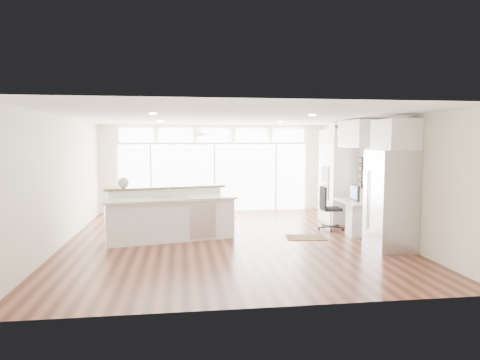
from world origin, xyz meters
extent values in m
cube|color=#462015|center=(0.00, 0.00, -0.01)|extent=(7.00, 8.00, 0.02)
cube|color=white|center=(0.00, 0.00, 2.70)|extent=(7.00, 8.00, 0.02)
cube|color=#EEE7CE|center=(0.00, 4.00, 1.35)|extent=(7.00, 0.04, 2.70)
cube|color=#EEE7CE|center=(0.00, -4.00, 1.35)|extent=(7.00, 0.04, 2.70)
cube|color=#EEE7CE|center=(-3.50, 0.00, 1.35)|extent=(0.04, 8.00, 2.70)
cube|color=#EEE7CE|center=(3.50, 0.00, 1.35)|extent=(0.04, 8.00, 2.70)
cube|color=white|center=(0.00, 3.94, 1.05)|extent=(5.80, 0.06, 2.08)
cube|color=white|center=(0.00, 3.94, 2.38)|extent=(5.90, 0.06, 0.40)
cube|color=white|center=(3.46, 0.30, 1.55)|extent=(0.04, 0.85, 0.85)
cube|color=white|center=(-0.50, 2.80, 2.48)|extent=(1.16, 1.16, 0.32)
cube|color=white|center=(0.00, 0.20, 2.68)|extent=(3.40, 3.00, 0.02)
cube|color=white|center=(3.17, 1.80, 1.25)|extent=(0.64, 1.20, 2.50)
cube|color=white|center=(3.13, 0.30, 0.38)|extent=(0.72, 1.30, 0.76)
cube|color=white|center=(3.17, 0.30, 2.35)|extent=(0.64, 1.30, 0.64)
cube|color=#BBBBC0|center=(3.11, -1.35, 1.00)|extent=(0.76, 0.90, 2.00)
cube|color=white|center=(3.17, -1.35, 2.30)|extent=(0.64, 0.90, 0.60)
cube|color=black|center=(3.46, 0.92, 1.40)|extent=(0.06, 0.22, 0.80)
cube|color=white|center=(-1.28, 0.14, 0.57)|extent=(3.05, 1.69, 1.14)
cube|color=#362411|center=(1.75, -0.08, 0.01)|extent=(0.94, 0.72, 0.01)
cube|color=black|center=(2.61, 0.69, 0.53)|extent=(0.56, 0.52, 1.07)
sphere|color=silver|center=(-2.29, 0.32, 1.27)|extent=(0.29, 0.29, 0.25)
cube|color=black|center=(3.05, 0.30, 0.97)|extent=(0.08, 0.49, 0.41)
cube|color=silver|center=(2.88, 0.30, 0.77)|extent=(0.18, 0.36, 0.02)
imported|color=#265826|center=(3.17, 1.80, 2.62)|extent=(0.28, 0.31, 0.24)
camera|label=1|loc=(-1.03, -9.31, 2.15)|focal=32.00mm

